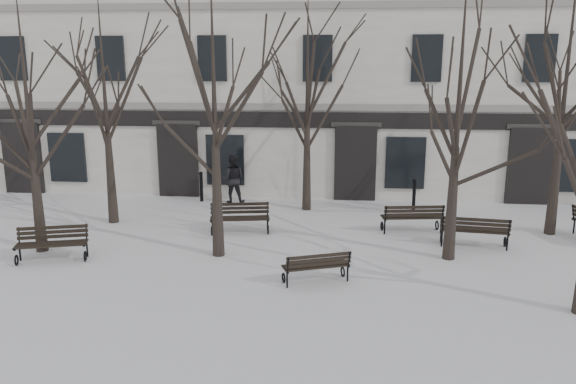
# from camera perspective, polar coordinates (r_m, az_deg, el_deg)

# --- Properties ---
(ground) EXTENTS (100.00, 100.00, 0.00)m
(ground) POSITION_cam_1_polar(r_m,az_deg,el_deg) (14.83, -6.39, -7.81)
(ground) COLOR silver
(ground) RESTS_ON ground
(building) EXTENTS (40.40, 10.20, 11.40)m
(building) POSITION_cam_1_polar(r_m,az_deg,el_deg) (26.68, -0.91, 13.60)
(building) COLOR silver
(building) RESTS_ON ground
(tree_0) EXTENTS (4.81, 4.81, 6.87)m
(tree_0) POSITION_cam_1_polar(r_m,az_deg,el_deg) (16.83, -25.00, 8.55)
(tree_0) COLOR black
(tree_0) RESTS_ON ground
(tree_1) EXTENTS (5.17, 5.17, 7.38)m
(tree_1) POSITION_cam_1_polar(r_m,az_deg,el_deg) (15.02, -7.55, 10.47)
(tree_1) COLOR black
(tree_1) RESTS_ON ground
(tree_2) EXTENTS (5.14, 5.14, 7.34)m
(tree_2) POSITION_cam_1_polar(r_m,az_deg,el_deg) (15.27, 17.05, 9.95)
(tree_2) COLOR black
(tree_2) RESTS_ON ground
(tree_4) EXTENTS (5.05, 5.05, 7.22)m
(tree_4) POSITION_cam_1_polar(r_m,az_deg,el_deg) (19.14, -18.18, 10.17)
(tree_4) COLOR black
(tree_4) RESTS_ON ground
(tree_5) EXTENTS (5.15, 5.15, 7.36)m
(tree_5) POSITION_cam_1_polar(r_m,az_deg,el_deg) (19.91, 1.99, 11.14)
(tree_5) COLOR black
(tree_5) RESTS_ON ground
(tree_6) EXTENTS (5.69, 5.69, 8.13)m
(tree_6) POSITION_cam_1_polar(r_m,az_deg,el_deg) (18.79, 26.52, 11.17)
(tree_6) COLOR black
(tree_6) RESTS_ON ground
(bench_0) EXTENTS (1.93, 1.14, 0.93)m
(bench_0) POSITION_cam_1_polar(r_m,az_deg,el_deg) (16.52, -22.85, -4.75)
(bench_0) COLOR black
(bench_0) RESTS_ON ground
(bench_1) EXTENTS (1.71, 1.12, 0.82)m
(bench_1) POSITION_cam_1_polar(r_m,az_deg,el_deg) (13.74, 2.92, -7.49)
(bench_1) COLOR black
(bench_1) RESTS_ON ground
(bench_2) EXTENTS (1.98, 0.93, 0.96)m
(bench_2) POSITION_cam_1_polar(r_m,az_deg,el_deg) (17.15, 18.42, -3.68)
(bench_2) COLOR black
(bench_2) RESTS_ON ground
(bench_3) EXTENTS (1.93, 0.97, 0.93)m
(bench_3) POSITION_cam_1_polar(r_m,az_deg,el_deg) (17.75, -4.91, -2.54)
(bench_3) COLOR black
(bench_3) RESTS_ON ground
(bench_4) EXTENTS (1.96, 0.96, 0.95)m
(bench_4) POSITION_cam_1_polar(r_m,az_deg,el_deg) (18.09, 12.51, -2.47)
(bench_4) COLOR black
(bench_4) RESTS_ON ground
(bollard_a) EXTENTS (0.15, 0.15, 1.17)m
(bollard_a) POSITION_cam_1_polar(r_m,az_deg,el_deg) (21.86, -8.80, 0.66)
(bollard_a) COLOR black
(bollard_a) RESTS_ON ground
(bollard_b) EXTENTS (0.15, 0.15, 1.14)m
(bollard_b) POSITION_cam_1_polar(r_m,az_deg,el_deg) (20.90, 12.69, -0.13)
(bollard_b) COLOR black
(bollard_b) RESTS_ON ground
(pedestrian_b) EXTENTS (0.96, 0.77, 1.86)m
(pedestrian_b) POSITION_cam_1_polar(r_m,az_deg,el_deg) (21.68, -5.59, -1.06)
(pedestrian_b) COLOR black
(pedestrian_b) RESTS_ON ground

